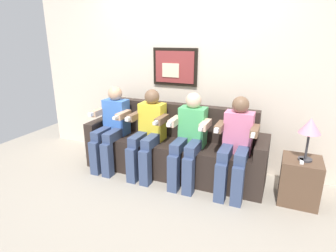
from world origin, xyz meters
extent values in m
plane|color=#9E9384|center=(0.00, 0.00, 0.00)|extent=(6.18, 6.18, 0.00)
cube|color=beige|center=(0.00, 0.77, 1.30)|extent=(4.75, 0.05, 2.60)
cube|color=black|center=(-0.14, 0.72, 1.35)|extent=(0.63, 0.03, 0.50)
cube|color=maroon|center=(-0.14, 0.71, 1.35)|extent=(0.55, 0.02, 0.42)
cube|color=beige|center=(-0.19, 0.70, 1.31)|extent=(0.24, 0.02, 0.18)
cube|color=#2D231E|center=(0.00, 0.29, 0.23)|extent=(2.07, 0.58, 0.45)
cube|color=#2D231E|center=(0.00, 0.51, 0.68)|extent=(2.07, 0.14, 0.45)
cube|color=#2D231E|center=(-1.11, 0.29, 0.31)|extent=(0.14, 0.58, 0.62)
cube|color=#2D231E|center=(1.11, 0.29, 0.31)|extent=(0.14, 0.58, 0.62)
cube|color=#3F72CC|center=(-0.83, 0.28, 0.69)|extent=(0.32, 0.20, 0.48)
sphere|color=tan|center=(-0.83, 0.28, 1.02)|extent=(0.19, 0.19, 0.19)
cube|color=#38476B|center=(-0.92, 0.08, 0.51)|extent=(0.12, 0.40, 0.12)
cube|color=#38476B|center=(-0.74, 0.08, 0.51)|extent=(0.12, 0.40, 0.12)
cube|color=#38476B|center=(-0.92, -0.12, 0.23)|extent=(0.12, 0.12, 0.45)
cube|color=#38476B|center=(-0.74, -0.12, 0.23)|extent=(0.12, 0.12, 0.45)
cube|color=tan|center=(-1.02, 0.16, 0.77)|extent=(0.08, 0.28, 0.08)
cube|color=tan|center=(-0.64, 0.16, 0.77)|extent=(0.08, 0.28, 0.08)
cube|color=white|center=(-0.64, 0.00, 0.78)|extent=(0.04, 0.13, 0.04)
cube|color=white|center=(-1.02, 0.00, 0.78)|extent=(0.04, 0.10, 0.04)
cube|color=yellow|center=(-0.28, 0.28, 0.69)|extent=(0.32, 0.20, 0.48)
sphere|color=brown|center=(-0.28, 0.28, 1.02)|extent=(0.19, 0.19, 0.19)
cube|color=#38476B|center=(-0.37, 0.08, 0.51)|extent=(0.12, 0.40, 0.12)
cube|color=#38476B|center=(-0.19, 0.08, 0.51)|extent=(0.12, 0.40, 0.12)
cube|color=#38476B|center=(-0.37, -0.12, 0.23)|extent=(0.12, 0.12, 0.45)
cube|color=#38476B|center=(-0.19, -0.12, 0.23)|extent=(0.12, 0.12, 0.45)
cube|color=brown|center=(-0.47, 0.16, 0.77)|extent=(0.08, 0.28, 0.08)
cube|color=brown|center=(-0.09, 0.16, 0.77)|extent=(0.08, 0.28, 0.08)
cube|color=white|center=(-0.09, 0.00, 0.78)|extent=(0.04, 0.13, 0.04)
cube|color=white|center=(-0.47, 0.00, 0.78)|extent=(0.04, 0.10, 0.04)
cube|color=#4CB266|center=(0.28, 0.28, 0.69)|extent=(0.32, 0.20, 0.48)
sphere|color=beige|center=(0.28, 0.28, 1.02)|extent=(0.19, 0.19, 0.19)
cube|color=#38476B|center=(0.19, 0.08, 0.51)|extent=(0.12, 0.40, 0.12)
cube|color=#38476B|center=(0.37, 0.08, 0.51)|extent=(0.12, 0.40, 0.12)
cube|color=#38476B|center=(0.19, -0.12, 0.23)|extent=(0.12, 0.12, 0.45)
cube|color=#38476B|center=(0.37, -0.12, 0.23)|extent=(0.12, 0.12, 0.45)
cube|color=beige|center=(0.09, 0.16, 0.77)|extent=(0.08, 0.28, 0.08)
cube|color=beige|center=(0.47, 0.16, 0.77)|extent=(0.08, 0.28, 0.08)
cube|color=white|center=(0.47, 0.00, 0.78)|extent=(0.04, 0.13, 0.04)
cube|color=white|center=(0.09, 0.00, 0.78)|extent=(0.04, 0.10, 0.04)
cube|color=pink|center=(0.83, 0.28, 0.69)|extent=(0.32, 0.20, 0.48)
sphere|color=brown|center=(0.83, 0.28, 1.02)|extent=(0.19, 0.19, 0.19)
cube|color=#38476B|center=(0.74, 0.08, 0.51)|extent=(0.12, 0.40, 0.12)
cube|color=#38476B|center=(0.92, 0.08, 0.51)|extent=(0.12, 0.40, 0.12)
cube|color=#38476B|center=(0.74, -0.12, 0.23)|extent=(0.12, 0.12, 0.45)
cube|color=#38476B|center=(0.92, -0.12, 0.23)|extent=(0.12, 0.12, 0.45)
cube|color=brown|center=(0.64, 0.16, 0.77)|extent=(0.08, 0.28, 0.08)
cube|color=brown|center=(1.02, 0.16, 0.77)|extent=(0.08, 0.28, 0.08)
cube|color=white|center=(1.02, 0.00, 0.78)|extent=(0.04, 0.13, 0.04)
cube|color=white|center=(0.64, 0.00, 0.78)|extent=(0.04, 0.10, 0.04)
cube|color=brown|center=(1.53, 0.22, 0.25)|extent=(0.40, 0.40, 0.50)
cylinder|color=#333338|center=(1.54, 0.20, 0.51)|extent=(0.14, 0.14, 0.02)
cylinder|color=#333338|center=(1.54, 0.20, 0.66)|extent=(0.02, 0.02, 0.28)
cone|color=pink|center=(1.54, 0.20, 0.88)|extent=(0.22, 0.22, 0.16)
cube|color=white|center=(1.51, 0.14, 0.51)|extent=(0.04, 0.13, 0.02)
camera|label=1|loc=(1.26, -2.81, 1.73)|focal=29.60mm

